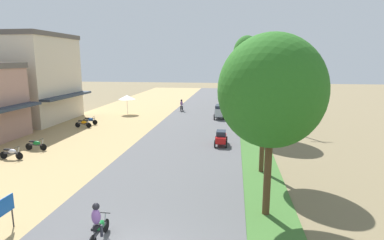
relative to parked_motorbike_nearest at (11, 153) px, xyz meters
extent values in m
cube|color=beige|center=(-8.03, 13.74, 4.25)|extent=(8.68, 9.22, 9.60)
cube|color=#2D3847|center=(-3.09, 13.74, 2.52)|extent=(1.20, 9.22, 0.25)
cube|color=#59514C|center=(-8.03, 13.74, 9.30)|extent=(8.88, 9.42, 0.50)
cylinder|color=black|center=(0.59, 0.00, -0.21)|extent=(0.56, 0.06, 0.56)
cylinder|color=black|center=(-0.65, 0.00, -0.21)|extent=(0.56, 0.06, 0.56)
cube|color=#333338|center=(-0.03, 0.00, -0.03)|extent=(1.12, 0.12, 0.12)
ellipsoid|color=silver|center=(0.05, 0.00, 0.11)|extent=(0.64, 0.28, 0.32)
cube|color=black|center=(-0.31, 0.00, 0.23)|extent=(0.44, 0.20, 0.10)
cylinder|color=#A5A8AD|center=(0.53, 0.00, 0.06)|extent=(0.26, 0.05, 0.68)
cylinder|color=black|center=(0.47, 0.00, 0.43)|extent=(0.04, 0.54, 0.04)
cylinder|color=black|center=(0.94, 2.34, -0.21)|extent=(0.56, 0.06, 0.56)
cylinder|color=black|center=(-0.30, 2.34, -0.21)|extent=(0.56, 0.06, 0.56)
cube|color=#333338|center=(0.32, 2.34, -0.03)|extent=(1.12, 0.12, 0.12)
ellipsoid|color=#14722D|center=(0.40, 2.34, 0.11)|extent=(0.64, 0.28, 0.32)
cube|color=black|center=(0.04, 2.34, 0.23)|extent=(0.44, 0.20, 0.10)
cylinder|color=#A5A8AD|center=(0.88, 2.34, 0.06)|extent=(0.26, 0.05, 0.68)
cylinder|color=black|center=(0.82, 2.34, 0.43)|extent=(0.04, 0.54, 0.04)
cylinder|color=black|center=(0.63, 10.82, -0.21)|extent=(0.56, 0.06, 0.56)
cylinder|color=black|center=(-0.61, 10.82, -0.21)|extent=(0.56, 0.06, 0.56)
cube|color=#333338|center=(0.01, 10.82, -0.03)|extent=(1.12, 0.12, 0.12)
ellipsoid|color=orange|center=(0.09, 10.82, 0.11)|extent=(0.64, 0.28, 0.32)
cube|color=black|center=(-0.27, 10.82, 0.23)|extent=(0.44, 0.20, 0.10)
cylinder|color=#A5A8AD|center=(0.57, 10.82, 0.06)|extent=(0.26, 0.05, 0.68)
cylinder|color=black|center=(0.51, 10.82, 0.43)|extent=(0.04, 0.54, 0.04)
cylinder|color=black|center=(0.59, 12.42, -0.21)|extent=(0.56, 0.06, 0.56)
cylinder|color=black|center=(-0.65, 12.42, -0.21)|extent=(0.56, 0.06, 0.56)
cube|color=#333338|center=(-0.03, 12.42, -0.03)|extent=(1.12, 0.12, 0.12)
ellipsoid|color=#1E4CA5|center=(0.05, 12.42, 0.11)|extent=(0.64, 0.28, 0.32)
cube|color=black|center=(-0.31, 12.42, 0.23)|extent=(0.44, 0.20, 0.10)
cylinder|color=#A5A8AD|center=(0.53, 12.42, 0.06)|extent=(0.26, 0.05, 0.68)
cylinder|color=black|center=(0.47, 12.42, 0.43)|extent=(0.04, 0.54, 0.04)
cylinder|color=#262628|center=(6.55, -8.47, -0.09)|extent=(0.06, 0.06, 0.80)
cube|color=#1959B2|center=(6.55, -8.97, 0.66)|extent=(0.04, 1.30, 0.70)
cylinder|color=#99999E|center=(1.83, 19.60, 0.56)|extent=(0.05, 0.05, 2.10)
cone|color=white|center=(1.83, 19.60, 1.76)|extent=(2.20, 2.20, 0.55)
cylinder|color=#4C351E|center=(17.42, -5.80, 1.70)|extent=(0.34, 0.34, 4.38)
ellipsoid|color=#28671E|center=(17.42, -5.80, 5.26)|extent=(4.68, 4.68, 4.98)
cylinder|color=#4C351E|center=(17.67, -0.10, 2.20)|extent=(0.30, 0.30, 5.38)
ellipsoid|color=#21611D|center=(17.67, -0.10, 5.96)|extent=(3.41, 3.41, 3.89)
cylinder|color=#4C351E|center=(17.77, 10.14, 1.89)|extent=(0.42, 0.42, 4.77)
ellipsoid|color=#195D1E|center=(17.77, 10.14, 5.60)|extent=(4.51, 4.51, 4.78)
cylinder|color=#4C351E|center=(17.80, 20.37, 1.89)|extent=(0.40, 0.40, 4.76)
ellipsoid|color=#266819|center=(17.80, 20.37, 5.32)|extent=(3.73, 3.73, 3.83)
cylinder|color=#4C351E|center=(17.58, 29.14, 2.79)|extent=(0.36, 0.36, 6.56)
ellipsoid|color=#26621E|center=(17.58, 29.14, 7.54)|extent=(4.16, 4.16, 5.38)
cylinder|color=gray|center=(17.77, 15.96, 3.29)|extent=(0.16, 0.16, 7.56)
cylinder|color=gray|center=(17.07, 15.96, 6.91)|extent=(1.40, 0.08, 0.08)
ellipsoid|color=silver|center=(16.37, 15.96, 6.84)|extent=(0.36, 0.20, 0.14)
cylinder|color=gray|center=(18.47, 15.96, 6.91)|extent=(1.40, 0.08, 0.08)
ellipsoid|color=silver|center=(19.17, 15.96, 6.84)|extent=(0.36, 0.20, 0.14)
cylinder|color=gray|center=(17.77, 26.51, 3.74)|extent=(0.16, 0.16, 8.46)
cylinder|color=gray|center=(17.07, 26.51, 7.82)|extent=(1.40, 0.08, 0.08)
ellipsoid|color=silver|center=(16.37, 26.51, 7.75)|extent=(0.36, 0.20, 0.14)
cylinder|color=gray|center=(18.47, 26.51, 7.82)|extent=(1.40, 0.08, 0.08)
ellipsoid|color=silver|center=(19.17, 26.51, 7.75)|extent=(0.36, 0.20, 0.14)
cylinder|color=brown|center=(20.54, 24.15, 3.59)|extent=(0.20, 0.20, 8.28)
cube|color=#473323|center=(20.54, 24.15, 7.23)|extent=(1.80, 0.10, 0.10)
cylinder|color=brown|center=(19.77, 14.52, 4.19)|extent=(0.20, 0.20, 9.48)
cube|color=#473323|center=(19.77, 14.52, 8.43)|extent=(1.80, 0.10, 0.10)
cube|color=red|center=(14.83, 5.76, 0.11)|extent=(0.84, 1.95, 0.50)
cube|color=#232B38|center=(14.83, 5.81, 0.56)|extent=(0.77, 1.10, 0.40)
cylinder|color=black|center=(15.30, 5.06, -0.17)|extent=(0.10, 0.60, 0.60)
cylinder|color=black|center=(14.36, 5.06, -0.17)|extent=(0.10, 0.60, 0.60)
cylinder|color=black|center=(15.30, 6.46, -0.17)|extent=(0.10, 0.60, 0.60)
cylinder|color=black|center=(14.36, 6.46, -0.17)|extent=(0.10, 0.60, 0.60)
cube|color=#B7BCC1|center=(14.06, 17.96, 0.38)|extent=(0.95, 2.40, 0.95)
cube|color=#232B38|center=(14.06, 17.86, 1.03)|extent=(0.87, 2.00, 0.35)
cylinder|color=black|center=(14.59, 17.10, -0.13)|extent=(0.12, 0.68, 0.68)
cylinder|color=black|center=(13.52, 17.10, -0.13)|extent=(0.12, 0.68, 0.68)
cylinder|color=black|center=(14.59, 18.83, -0.13)|extent=(0.12, 0.68, 0.68)
cylinder|color=black|center=(13.52, 18.83, -0.13)|extent=(0.12, 0.68, 0.68)
cube|color=gold|center=(14.70, 27.18, 0.11)|extent=(0.84, 1.95, 0.50)
cube|color=#232B38|center=(14.70, 27.23, 0.56)|extent=(0.77, 1.10, 0.40)
cylinder|color=black|center=(15.17, 26.48, -0.17)|extent=(0.10, 0.60, 0.60)
cylinder|color=black|center=(14.23, 26.48, -0.17)|extent=(0.10, 0.60, 0.60)
cylinder|color=black|center=(15.17, 27.89, -0.17)|extent=(0.10, 0.60, 0.60)
cylinder|color=black|center=(14.23, 27.89, -0.17)|extent=(0.10, 0.60, 0.60)
cylinder|color=black|center=(10.68, -8.34, -0.19)|extent=(0.06, 0.56, 0.56)
cube|color=#333338|center=(10.68, -8.96, -0.01)|extent=(0.12, 1.12, 0.12)
ellipsoid|color=#14722D|center=(10.68, -8.88, 0.13)|extent=(0.28, 0.64, 0.32)
cube|color=black|center=(10.68, -9.24, 0.25)|extent=(0.20, 0.44, 0.10)
cylinder|color=#A5A8AD|center=(10.68, -8.40, 0.08)|extent=(0.05, 0.26, 0.68)
cylinder|color=black|center=(10.68, -8.46, 0.45)|extent=(0.54, 0.04, 0.04)
ellipsoid|color=#724C8C|center=(10.68, -9.16, 0.65)|extent=(0.36, 0.28, 0.64)
sphere|color=black|center=(10.68, -9.12, 1.05)|extent=(0.28, 0.28, 0.28)
cylinder|color=#2D2D38|center=(10.54, -9.06, 0.01)|extent=(0.12, 0.12, 0.48)
cylinder|color=#2D2D38|center=(10.82, -9.06, 0.01)|extent=(0.12, 0.12, 0.48)
cylinder|color=black|center=(8.56, 23.64, -0.19)|extent=(0.06, 0.56, 0.56)
cylinder|color=black|center=(8.56, 22.40, -0.19)|extent=(0.06, 0.56, 0.56)
cube|color=#333338|center=(8.56, 23.02, -0.01)|extent=(0.12, 1.12, 0.12)
ellipsoid|color=silver|center=(8.56, 23.10, 0.13)|extent=(0.28, 0.64, 0.32)
cube|color=black|center=(8.56, 22.74, 0.25)|extent=(0.20, 0.44, 0.10)
cylinder|color=#A5A8AD|center=(8.56, 23.58, 0.08)|extent=(0.05, 0.26, 0.68)
cylinder|color=black|center=(8.56, 23.52, 0.45)|extent=(0.54, 0.04, 0.04)
ellipsoid|color=#724C8C|center=(8.56, 22.82, 0.65)|extent=(0.36, 0.28, 0.64)
sphere|color=black|center=(8.56, 22.86, 1.05)|extent=(0.28, 0.28, 0.28)
cylinder|color=#2D2D38|center=(8.42, 22.92, 0.01)|extent=(0.12, 0.12, 0.48)
cylinder|color=#2D2D38|center=(8.70, 22.92, 0.01)|extent=(0.12, 0.12, 0.48)
camera|label=1|loc=(15.82, -19.57, 6.56)|focal=29.06mm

